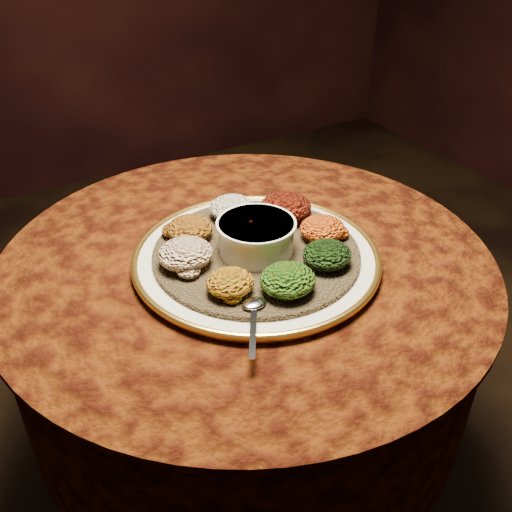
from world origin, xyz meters
TOP-DOWN VIEW (x-y plane):
  - table at (0.00, 0.00)m, footprint 0.96×0.96m
  - platter at (0.00, -0.03)m, footprint 0.57×0.57m
  - injera at (0.00, -0.03)m, footprint 0.49×0.49m
  - stew_bowl at (0.00, -0.03)m, footprint 0.15×0.15m
  - spoon at (-0.09, -0.18)m, footprint 0.09×0.13m
  - portion_ayib at (0.02, 0.10)m, footprint 0.09×0.09m
  - portion_kitfo at (0.12, 0.04)m, footprint 0.11×0.10m
  - portion_tikil at (0.14, -0.06)m, footprint 0.09×0.08m
  - portion_gomen at (0.09, -0.14)m, footprint 0.09×0.09m
  - portion_mixveg at (-0.01, -0.17)m, footprint 0.10×0.09m
  - portion_kik at (-0.10, -0.12)m, footprint 0.08×0.08m
  - portion_timatim at (-0.13, -0.01)m, footprint 0.10×0.10m
  - portion_shiro at (-0.08, 0.07)m, footprint 0.09×0.09m

SIDE VIEW (x-z plane):
  - table at x=0.00m, z-range 0.19..0.92m
  - platter at x=0.00m, z-range 0.73..0.76m
  - injera at x=0.00m, z-range 0.75..0.76m
  - spoon at x=-0.09m, z-range 0.76..0.77m
  - portion_kik at x=-0.10m, z-range 0.76..0.80m
  - portion_tikil at x=0.14m, z-range 0.76..0.80m
  - portion_gomen at x=0.09m, z-range 0.76..0.81m
  - portion_shiro at x=-0.08m, z-range 0.76..0.81m
  - portion_ayib at x=0.02m, z-range 0.76..0.81m
  - portion_mixveg at x=-0.01m, z-range 0.76..0.81m
  - portion_timatim at x=-0.13m, z-range 0.76..0.81m
  - portion_kitfo at x=0.12m, z-range 0.76..0.81m
  - stew_bowl at x=0.00m, z-range 0.77..0.83m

